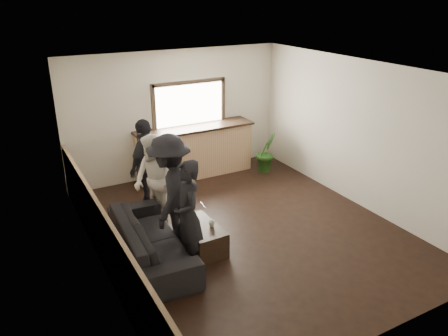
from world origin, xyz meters
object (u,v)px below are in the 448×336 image
potted_plant (266,152)px  person_a (188,215)px  cup_b (212,224)px  coffee_table (201,237)px  sofa (151,240)px  bar_counter (195,148)px  person_d (147,164)px  cup_a (189,219)px  person_b (154,181)px  person_c (170,191)px

potted_plant → person_a: bearing=-140.2°
potted_plant → cup_b: bearing=-137.7°
coffee_table → person_a: bearing=-137.4°
sofa → person_a: (0.45, -0.44, 0.52)m
coffee_table → potted_plant: size_ratio=1.03×
bar_counter → person_d: (-1.49, -1.04, 0.25)m
bar_counter → cup_a: (-1.36, -2.67, -0.16)m
sofa → person_a: 0.82m
person_a → person_b: bearing=-171.0°
person_b → cup_b: bearing=7.6°
bar_counter → cup_b: bar_counter is taller
sofa → coffee_table: (0.80, -0.12, -0.12)m
bar_counter → person_b: bar_counter is taller
sofa → potted_plant: (3.60, 2.18, 0.13)m
cup_b → potted_plant: 3.58m
sofa → person_c: person_c is taller
person_a → cup_b: bearing=121.9°
potted_plant → person_d: 3.09m
sofa → person_b: bearing=-20.5°
cup_b → potted_plant: bearing=42.3°
sofa → coffee_table: size_ratio=2.39×
potted_plant → person_a: 4.11m
sofa → person_d: person_d is taller
person_b → person_d: size_ratio=0.94×
coffee_table → potted_plant: bearing=39.4°
cup_a → person_d: person_d is taller
cup_a → cup_b: 0.41m
coffee_table → person_c: (-0.34, 0.40, 0.74)m
bar_counter → sofa: 3.45m
cup_b → person_c: person_c is taller
bar_counter → coffee_table: bearing=-113.5°
sofa → potted_plant: size_ratio=2.46×
cup_a → person_b: 1.03m
coffee_table → cup_b: bearing=-38.3°
cup_b → person_c: (-0.49, 0.51, 0.48)m
sofa → cup_b: bearing=-100.5°
potted_plant → person_c: size_ratio=0.49×
potted_plant → sofa: bearing=-148.8°
cup_a → potted_plant: potted_plant is taller
person_c → cup_a: bearing=81.8°
cup_a → cup_b: bearing=-51.5°
bar_counter → cup_b: size_ratio=26.93×
cup_a → person_c: bearing=140.1°
sofa → potted_plant: bearing=-55.4°
person_d → person_a: bearing=47.1°
potted_plant → person_b: person_b is taller
person_a → person_b: person_a is taller
person_d → person_c: bearing=45.9°
sofa → person_c: 0.82m
cup_b → person_c: 0.85m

